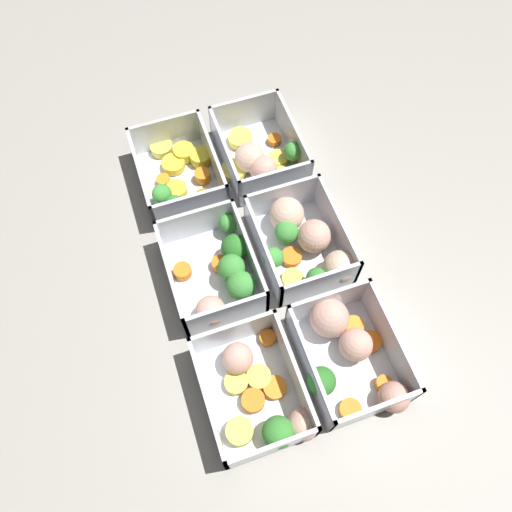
# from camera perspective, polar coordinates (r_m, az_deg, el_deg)

# --- Properties ---
(ground_plane) EXTENTS (4.00, 4.00, 0.00)m
(ground_plane) POSITION_cam_1_polar(r_m,az_deg,el_deg) (0.72, 0.00, -0.79)
(ground_plane) COLOR gray
(container_near_left) EXTENTS (0.18, 0.12, 0.06)m
(container_near_left) POSITION_cam_1_polar(r_m,az_deg,el_deg) (0.66, 10.44, -10.68)
(container_near_left) COLOR silver
(container_near_left) RESTS_ON ground_plane
(container_near_center) EXTENTS (0.17, 0.13, 0.06)m
(container_near_center) POSITION_cam_1_polar(r_m,az_deg,el_deg) (0.71, 5.42, 1.74)
(container_near_center) COLOR silver
(container_near_center) RESTS_ON ground_plane
(container_near_right) EXTENTS (0.16, 0.13, 0.06)m
(container_near_right) POSITION_cam_1_polar(r_m,az_deg,el_deg) (0.79, 0.42, 11.37)
(container_near_right) COLOR silver
(container_near_right) RESTS_ON ground_plane
(container_far_left) EXTENTS (0.16, 0.13, 0.06)m
(container_far_left) POSITION_cam_1_polar(r_m,az_deg,el_deg) (0.64, 0.32, -15.59)
(container_far_left) COLOR silver
(container_far_left) RESTS_ON ground_plane
(container_far_center) EXTENTS (0.16, 0.12, 0.06)m
(container_far_center) POSITION_cam_1_polar(r_m,az_deg,el_deg) (0.69, -4.10, -1.76)
(container_far_center) COLOR silver
(container_far_center) RESTS_ON ground_plane
(container_far_right) EXTENTS (0.16, 0.12, 0.06)m
(container_far_right) POSITION_cam_1_polar(r_m,az_deg,el_deg) (0.78, -8.83, 9.21)
(container_far_right) COLOR silver
(container_far_right) RESTS_ON ground_plane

